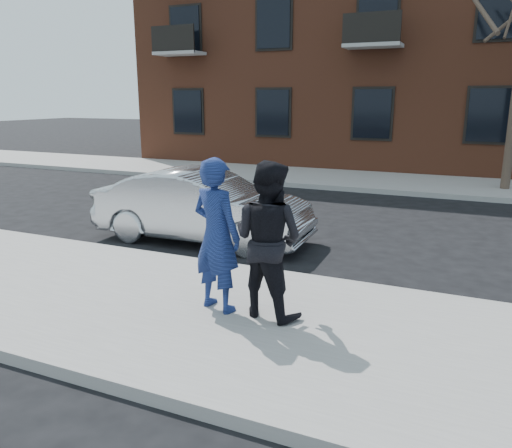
% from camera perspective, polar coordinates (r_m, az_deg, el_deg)
% --- Properties ---
extents(ground, '(100.00, 100.00, 0.00)m').
position_cam_1_polar(ground, '(6.99, -9.84, -9.25)').
color(ground, black).
rests_on(ground, ground).
extents(near_sidewalk, '(50.00, 3.50, 0.15)m').
position_cam_1_polar(near_sidewalk, '(6.77, -11.05, -9.41)').
color(near_sidewalk, gray).
rests_on(near_sidewalk, ground).
extents(near_curb, '(50.00, 0.10, 0.15)m').
position_cam_1_polar(near_curb, '(8.20, -3.89, -4.91)').
color(near_curb, '#999691').
rests_on(near_curb, ground).
extents(far_sidewalk, '(50.00, 3.50, 0.15)m').
position_cam_1_polar(far_sidewalk, '(17.16, 11.31, 4.96)').
color(far_sidewalk, gray).
rests_on(far_sidewalk, ground).
extents(far_curb, '(50.00, 0.10, 0.15)m').
position_cam_1_polar(far_curb, '(15.43, 9.83, 4.01)').
color(far_curb, '#999691').
rests_on(far_curb, ground).
extents(apartment_building, '(24.30, 10.30, 12.30)m').
position_cam_1_polar(apartment_building, '(23.60, 21.11, 21.63)').
color(apartment_building, brown).
rests_on(apartment_building, ground).
extents(silver_sedan, '(4.31, 1.63, 1.40)m').
position_cam_1_polar(silver_sedan, '(9.78, -6.12, 2.01)').
color(silver_sedan, '#B7BABF').
rests_on(silver_sedan, ground).
extents(man_hoodie, '(0.80, 0.63, 1.93)m').
position_cam_1_polar(man_hoodie, '(6.16, -4.53, -1.30)').
color(man_hoodie, navy).
rests_on(man_hoodie, near_sidewalk).
extents(man_peacoat, '(1.05, 0.89, 1.91)m').
position_cam_1_polar(man_peacoat, '(5.99, 1.36, -1.80)').
color(man_peacoat, black).
rests_on(man_peacoat, near_sidewalk).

